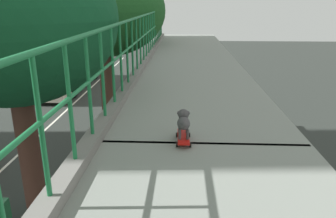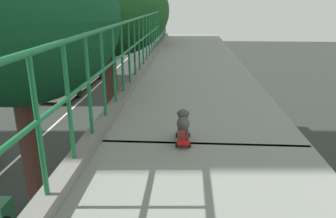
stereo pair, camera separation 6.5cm
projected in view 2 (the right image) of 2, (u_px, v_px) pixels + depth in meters
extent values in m
cube|color=black|center=(200.00, 144.00, 4.06)|extent=(2.72, 0.06, 0.00)
cube|color=slate|center=(48.00, 201.00, 2.77)|extent=(0.20, 29.66, 0.13)
cylinder|color=#1D7641|center=(28.00, 53.00, 2.38)|extent=(0.06, 29.66, 0.06)
cylinder|color=#1D7641|center=(38.00, 122.00, 2.54)|extent=(0.04, 29.66, 0.04)
cylinder|color=#1D7641|center=(39.00, 129.00, 2.56)|extent=(0.04, 0.04, 1.20)
cylinder|color=#1D7641|center=(69.00, 103.00, 3.20)|extent=(0.04, 0.04, 1.20)
cylinder|color=#1D7641|center=(89.00, 87.00, 3.84)|extent=(0.04, 0.04, 1.20)
cylinder|color=#1D7641|center=(103.00, 74.00, 4.48)|extent=(0.04, 0.04, 1.20)
cylinder|color=#1D7641|center=(114.00, 65.00, 5.12)|extent=(0.04, 0.04, 1.20)
cylinder|color=#1D7641|center=(122.00, 58.00, 5.76)|extent=(0.04, 0.04, 1.20)
cylinder|color=#1D7641|center=(129.00, 53.00, 6.40)|extent=(0.04, 0.04, 1.20)
cylinder|color=#1D7641|center=(134.00, 48.00, 7.03)|extent=(0.04, 0.04, 1.20)
cylinder|color=#1D7641|center=(139.00, 44.00, 7.67)|extent=(0.04, 0.04, 1.20)
cylinder|color=#1D7641|center=(143.00, 41.00, 8.31)|extent=(0.04, 0.04, 1.20)
cylinder|color=#1D7641|center=(146.00, 38.00, 8.95)|extent=(0.04, 0.04, 1.20)
cylinder|color=#1D7641|center=(149.00, 36.00, 9.59)|extent=(0.04, 0.04, 1.20)
cylinder|color=#1D7641|center=(152.00, 34.00, 10.23)|extent=(0.04, 0.04, 1.20)
cylinder|color=#1D7641|center=(154.00, 32.00, 10.87)|extent=(0.04, 0.04, 1.20)
cylinder|color=#1D7641|center=(156.00, 30.00, 11.51)|extent=(0.04, 0.04, 1.20)
cylinder|color=#1D7641|center=(158.00, 29.00, 12.14)|extent=(0.04, 0.04, 1.20)
cylinder|color=#1D7641|center=(159.00, 27.00, 12.78)|extent=(0.04, 0.04, 1.20)
cylinder|color=#1D7641|center=(161.00, 26.00, 13.42)|extent=(0.04, 0.04, 1.20)
cylinder|color=#1D7641|center=(162.00, 25.00, 14.06)|extent=(0.04, 0.04, 1.20)
cylinder|color=#1D7641|center=(163.00, 24.00, 14.70)|extent=(0.04, 0.04, 1.20)
cylinder|color=#1D7641|center=(164.00, 23.00, 15.34)|extent=(0.04, 0.04, 1.20)
cylinder|color=#1D7641|center=(165.00, 22.00, 15.98)|extent=(0.04, 0.04, 1.20)
cube|color=beige|center=(74.00, 69.00, 27.29)|extent=(2.53, 10.32, 2.71)
cube|color=black|center=(73.00, 63.00, 27.14)|extent=(2.55, 9.50, 0.70)
cylinder|color=black|center=(100.00, 74.00, 31.00)|extent=(0.28, 0.96, 0.96)
cylinder|color=black|center=(75.00, 73.00, 31.15)|extent=(0.28, 0.96, 0.96)
cylinder|color=black|center=(78.00, 91.00, 24.89)|extent=(0.28, 0.96, 0.96)
cylinder|color=black|center=(47.00, 91.00, 25.04)|extent=(0.28, 0.96, 0.96)
cylinder|color=brown|center=(39.00, 201.00, 7.20)|extent=(0.44, 0.44, 5.62)
ellipsoid|color=#15522E|center=(12.00, 19.00, 5.97)|extent=(3.97, 3.97, 3.20)
cylinder|color=brown|center=(112.00, 103.00, 14.80)|extent=(0.58, 0.58, 5.21)
ellipsoid|color=#1E5423|center=(106.00, 11.00, 13.53)|extent=(5.27, 5.27, 3.79)
cube|color=red|center=(183.00, 137.00, 4.08)|extent=(0.16, 0.49, 0.02)
cylinder|color=black|center=(189.00, 135.00, 4.24)|extent=(0.03, 0.06, 0.06)
cylinder|color=black|center=(177.00, 135.00, 4.25)|extent=(0.03, 0.06, 0.06)
cylinder|color=black|center=(190.00, 145.00, 3.94)|extent=(0.03, 0.06, 0.06)
cylinder|color=black|center=(176.00, 145.00, 3.95)|extent=(0.03, 0.06, 0.06)
cylinder|color=#474447|center=(187.00, 128.00, 4.16)|extent=(0.04, 0.04, 0.12)
cylinder|color=#474447|center=(179.00, 128.00, 4.17)|extent=(0.04, 0.04, 0.12)
cylinder|color=#474447|center=(187.00, 135.00, 3.95)|extent=(0.04, 0.04, 0.12)
cylinder|color=#474447|center=(179.00, 135.00, 3.96)|extent=(0.04, 0.04, 0.12)
ellipsoid|color=#474447|center=(183.00, 123.00, 4.03)|extent=(0.17, 0.30, 0.15)
sphere|color=#474447|center=(183.00, 114.00, 4.12)|extent=(0.14, 0.14, 0.14)
ellipsoid|color=#4D4D38|center=(183.00, 114.00, 4.19)|extent=(0.05, 0.06, 0.04)
sphere|color=#474447|center=(187.00, 113.00, 4.12)|extent=(0.06, 0.06, 0.06)
sphere|color=#474447|center=(179.00, 113.00, 4.12)|extent=(0.06, 0.06, 0.06)
sphere|color=#474447|center=(183.00, 124.00, 3.87)|extent=(0.07, 0.07, 0.07)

